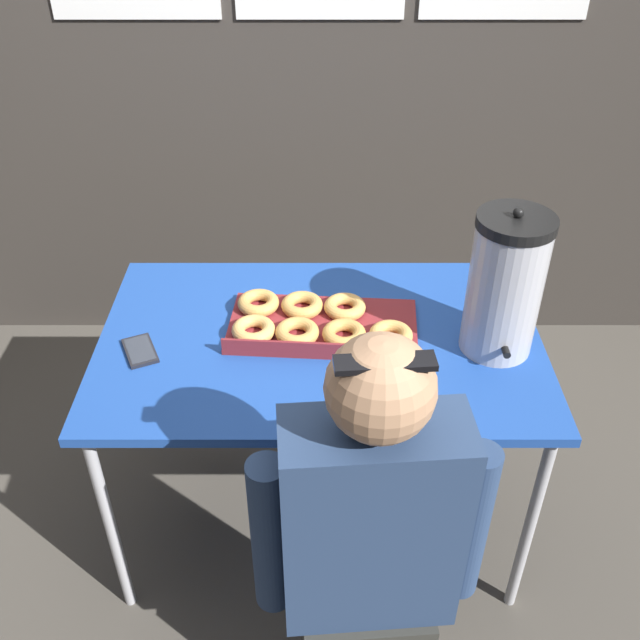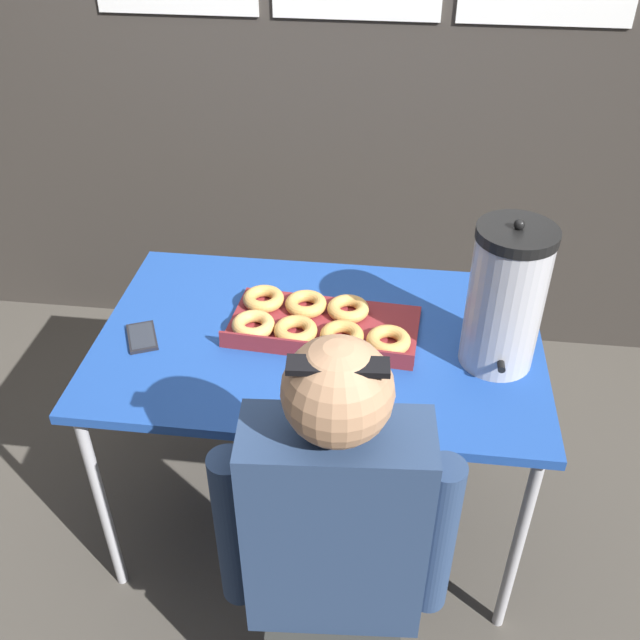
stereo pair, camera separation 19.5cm
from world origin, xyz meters
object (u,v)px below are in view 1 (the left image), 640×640
cell_phone (139,351)px  person_seated (368,559)px  donut_box (316,323)px  coffee_urn (504,285)px

cell_phone → person_seated: 0.83m
donut_box → cell_phone: donut_box is taller
cell_phone → coffee_urn: bearing=-22.5°
person_seated → donut_box: bearing=-84.0°
donut_box → person_seated: bearing=-75.6°
cell_phone → donut_box: bearing=-12.4°
cell_phone → person_seated: person_seated is taller
coffee_urn → cell_phone: 0.99m
cell_phone → person_seated: size_ratio=0.13×
coffee_urn → person_seated: bearing=-122.9°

